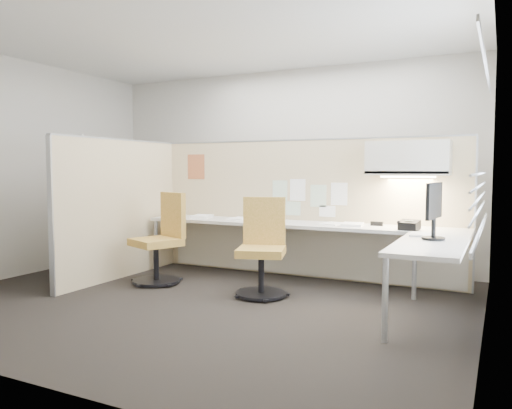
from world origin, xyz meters
The scene contains 27 objects.
floor centered at (0.00, 0.00, -0.01)m, with size 5.50×4.50×0.01m, color black.
ceiling centered at (0.00, 0.00, 2.80)m, with size 5.50×4.50×0.01m, color white.
wall_back centered at (0.00, 2.25, 1.40)m, with size 5.50×0.02×2.80m, color beige.
wall_front centered at (0.00, -2.25, 1.40)m, with size 5.50×0.02×2.80m, color beige.
wall_left centered at (-2.75, 0.00, 1.40)m, with size 0.02×4.50×2.80m, color beige.
wall_right centered at (2.75, 0.00, 1.40)m, with size 0.02×4.50×2.80m, color beige.
window_pane centered at (2.73, 0.00, 1.55)m, with size 0.01×2.80×1.30m, color #909DA8.
partition_back centered at (0.55, 1.60, 0.88)m, with size 4.10×0.06×1.75m, color beige.
partition_left centered at (-1.50, 0.50, 0.88)m, with size 0.06×2.20×1.75m, color beige.
desk centered at (0.93, 1.13, 0.60)m, with size 4.00×2.07×0.73m.
overhead_bin centered at (1.90, 1.39, 1.51)m, with size 0.90×0.36×0.38m, color beige.
task_light_strip centered at (1.90, 1.39, 1.30)m, with size 0.60×0.06×0.02m, color #FFEABF.
pinned_papers centered at (0.63, 1.57, 1.03)m, with size 1.01×0.00×0.47m.
poster centered at (-1.05, 1.57, 1.42)m, with size 0.28×0.00×0.35m, color orange.
chair_left centered at (-0.84, 0.47, 0.51)m, with size 0.66×0.68×1.08m.
chair_right centered at (0.52, 0.48, 0.49)m, with size 0.62×0.64×1.06m.
monitor centered at (2.30, 0.44, 1.04)m, with size 0.21×0.50×0.53m.
phone centered at (1.97, 1.11, 0.78)m, with size 0.23×0.22×0.12m.
stapler centered at (1.57, 1.36, 0.76)m, with size 0.14×0.04×0.05m, color black.
tape_dispenser centered at (1.90, 1.39, 0.76)m, with size 0.10×0.06×0.06m, color black.
coat_hook centered at (-1.58, -0.17, 1.41)m, with size 0.18×0.47×1.39m.
paper_stack_0 centered at (-0.77, 1.27, 0.75)m, with size 0.23×0.30×0.04m, color white.
paper_stack_1 centered at (-0.22, 1.33, 0.74)m, with size 0.23×0.30×0.02m, color white.
paper_stack_2 centered at (0.18, 1.20, 0.75)m, with size 0.23×0.30×0.03m, color white.
paper_stack_3 centered at (1.05, 1.32, 0.74)m, with size 0.23×0.30×0.01m, color white.
paper_stack_4 centered at (1.31, 1.25, 0.74)m, with size 0.23×0.30×0.03m, color white.
paper_stack_5 centered at (2.17, 0.71, 0.74)m, with size 0.23×0.30×0.02m, color white.
Camera 1 is at (2.86, -4.41, 1.39)m, focal length 35.00 mm.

